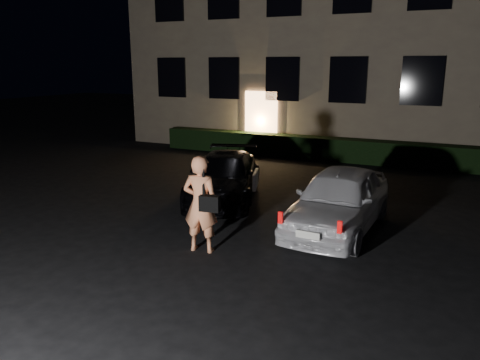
% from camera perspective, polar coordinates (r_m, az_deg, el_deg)
% --- Properties ---
extents(ground, '(80.00, 80.00, 0.00)m').
position_cam_1_polar(ground, '(8.71, -4.14, -10.31)').
color(ground, black).
rests_on(ground, ground).
extents(building, '(20.00, 8.11, 12.00)m').
position_cam_1_polar(building, '(22.38, 15.85, 19.67)').
color(building, '#726151').
rests_on(building, ground).
extents(hedge, '(15.00, 0.70, 0.85)m').
position_cam_1_polar(hedge, '(18.12, 12.28, 3.61)').
color(hedge, black).
rests_on(hedge, ground).
extents(sedan, '(2.93, 4.50, 1.21)m').
position_cam_1_polar(sedan, '(12.67, -1.91, 0.39)').
color(sedan, black).
rests_on(sedan, ground).
extents(hatch, '(1.81, 4.11, 1.38)m').
position_cam_1_polar(hatch, '(10.49, 11.96, -2.34)').
color(hatch, white).
rests_on(hatch, ground).
extents(man, '(0.84, 0.56, 1.92)m').
position_cam_1_polar(man, '(9.03, -4.79, -2.92)').
color(man, '#F99765').
rests_on(man, ground).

